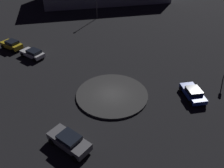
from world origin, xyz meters
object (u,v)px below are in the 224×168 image
at_px(car_grey, 69,141).
at_px(car_white, 33,53).
at_px(car_yellow, 12,45).
at_px(car_blue, 193,93).

distance_m(car_grey, car_white, 20.08).
xyz_separation_m(car_grey, car_white, (17.67, -9.53, -0.05)).
relative_size(car_yellow, car_blue, 0.94).
distance_m(car_blue, car_grey, 16.23).
bearing_deg(car_grey, car_yellow, -20.58).
height_order(car_blue, car_white, car_white).
bearing_deg(car_white, car_yellow, 0.78).
bearing_deg(car_white, car_blue, -169.42).
xyz_separation_m(car_yellow, car_white, (-5.30, -0.20, -0.07)).
distance_m(car_blue, car_white, 25.05).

